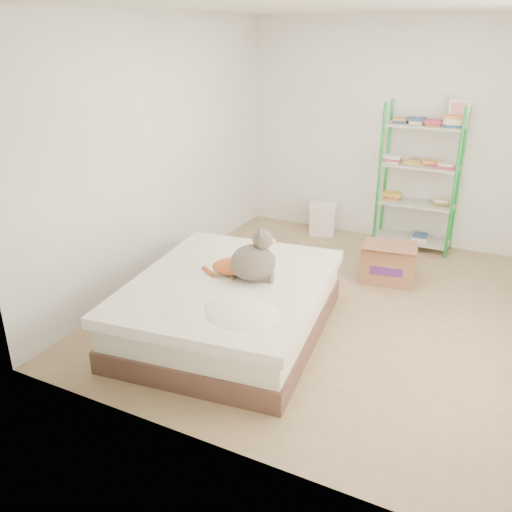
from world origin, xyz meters
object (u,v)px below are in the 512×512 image
Objects in this scene: bed at (230,306)px; orange_cat at (236,264)px; shelf_unit at (420,172)px; white_bin at (323,219)px; grey_cat at (253,255)px; cardboard_box at (389,263)px.

bed is 4.43× the size of orange_cat.
shelf_unit is 4.37× the size of white_bin.
grey_cat is 2.66m from white_bin.
orange_cat is 0.27× the size of shelf_unit.
orange_cat is 0.23m from grey_cat.
bed is 2.68m from white_bin.
grey_cat is 0.26× the size of shelf_unit.
bed is 4.61× the size of grey_cat.
shelf_unit is at bearing 40.25° from orange_cat.
shelf_unit is at bearing -45.70° from grey_cat.
cardboard_box is 1.50× the size of white_bin.
shelf_unit reaches higher than cardboard_box.
orange_cat is 2.79m from shelf_unit.
cardboard_box is (-0.03, -1.03, -0.74)m from shelf_unit.
grey_cat is at bearing -107.17° from shelf_unit.
bed reaches higher than white_bin.
grey_cat reaches higher than cardboard_box.
cardboard_box is (0.78, 1.59, -0.53)m from grey_cat.
orange_cat is at bearing -111.02° from shelf_unit.
orange_cat is 1.04× the size of grey_cat.
bed is at bearing -116.64° from orange_cat.
grey_cat is 1.84m from cardboard_box.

